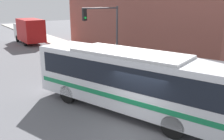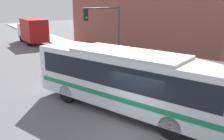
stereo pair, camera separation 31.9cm
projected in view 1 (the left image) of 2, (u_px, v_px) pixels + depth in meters
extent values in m
plane|color=slate|center=(139.00, 128.00, 11.36)|extent=(120.00, 120.00, 0.00)
cube|color=#B7B2A8|center=(71.00, 47.00, 30.50)|extent=(2.85, 70.00, 0.16)
cube|color=brown|center=(143.00, 12.00, 25.30)|extent=(6.00, 22.02, 8.90)
cube|color=silver|center=(129.00, 79.00, 12.63)|extent=(5.94, 10.96, 2.61)
cube|color=black|center=(129.00, 70.00, 12.50)|extent=(5.69, 10.16, 1.10)
cube|color=#197F4C|center=(128.00, 90.00, 12.78)|extent=(5.83, 10.57, 0.24)
cube|color=silver|center=(129.00, 53.00, 12.26)|extent=(4.13, 6.33, 0.16)
cylinder|color=black|center=(93.00, 84.00, 15.72)|extent=(0.61, 1.07, 1.04)
cylinder|color=black|center=(68.00, 94.00, 14.02)|extent=(0.61, 1.07, 1.04)
cylinder|color=black|center=(192.00, 109.00, 12.12)|extent=(0.61, 1.07, 1.04)
cylinder|color=black|center=(173.00, 127.00, 10.42)|extent=(0.61, 1.07, 1.04)
cube|color=#B21919|center=(31.00, 30.00, 32.17)|extent=(2.41, 4.80, 2.79)
cube|color=silver|center=(24.00, 31.00, 34.94)|extent=(2.29, 1.87, 1.98)
cylinder|color=black|center=(17.00, 39.00, 34.38)|extent=(0.25, 0.90, 0.90)
cylinder|color=black|center=(25.00, 43.00, 31.26)|extent=(0.25, 0.90, 0.90)
cylinder|color=gold|center=(177.00, 84.00, 15.82)|extent=(0.20, 0.20, 0.57)
sphere|color=gold|center=(178.00, 79.00, 15.73)|extent=(0.19, 0.19, 0.19)
cylinder|color=gold|center=(179.00, 85.00, 15.73)|extent=(0.09, 0.12, 0.09)
cylinder|color=#47474C|center=(117.00, 37.00, 20.84)|extent=(0.16, 0.16, 4.99)
cylinder|color=#47474C|center=(100.00, 8.00, 19.34)|extent=(3.20, 0.11, 0.11)
cube|color=black|center=(84.00, 15.00, 18.72)|extent=(0.30, 0.24, 0.90)
sphere|color=#19D83F|center=(85.00, 18.00, 18.67)|extent=(0.18, 0.18, 0.18)
cylinder|color=#47474C|center=(117.00, 59.00, 21.11)|extent=(0.06, 0.06, 1.20)
cylinder|color=#4C4C51|center=(117.00, 51.00, 20.91)|extent=(0.14, 0.14, 0.22)
cylinder|color=#47382D|center=(116.00, 58.00, 22.35)|extent=(0.28, 0.28, 0.86)
cylinder|color=black|center=(116.00, 49.00, 22.14)|extent=(0.34, 0.34, 0.72)
sphere|color=tan|center=(116.00, 44.00, 22.01)|extent=(0.23, 0.23, 0.23)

